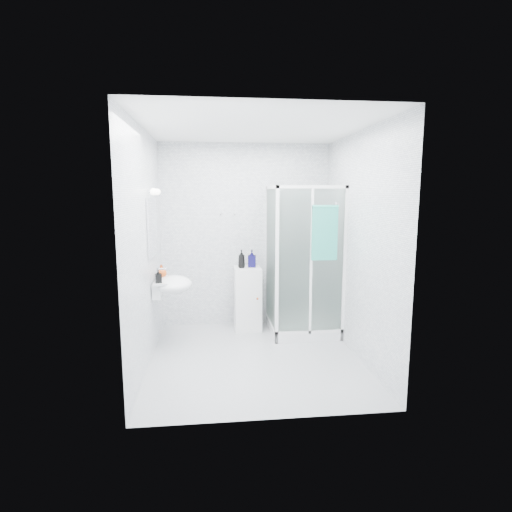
{
  "coord_description": "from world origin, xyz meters",
  "views": [
    {
      "loc": [
        -0.47,
        -4.4,
        1.89
      ],
      "look_at": [
        0.05,
        0.35,
        1.15
      ],
      "focal_mm": 28.0,
      "sensor_mm": 36.0,
      "label": 1
    }
  ],
  "objects": [
    {
      "name": "soap_dispenser_orange",
      "position": [
        -1.11,
        0.57,
        0.94
      ],
      "size": [
        0.15,
        0.15,
        0.16
      ],
      "primitive_type": "imported",
      "rotation": [
        0.0,
        0.0,
        0.19
      ],
      "color": "#C34A16",
      "rests_on": "wall_basin"
    },
    {
      "name": "wall_basin",
      "position": [
        -0.99,
        0.45,
        0.8
      ],
      "size": [
        0.46,
        0.56,
        0.35
      ],
      "color": "white",
      "rests_on": "ground"
    },
    {
      "name": "soap_dispenser_black",
      "position": [
        -1.11,
        0.28,
        0.94
      ],
      "size": [
        0.09,
        0.09,
        0.16
      ],
      "primitive_type": "imported",
      "rotation": [
        0.0,
        0.0,
        0.27
      ],
      "color": "black",
      "rests_on": "wall_basin"
    },
    {
      "name": "vanity_lights",
      "position": [
        -1.14,
        0.45,
        1.92
      ],
      "size": [
        0.1,
        0.4,
        0.08
      ],
      "color": "silver",
      "rests_on": "room"
    },
    {
      "name": "hand_towel",
      "position": [
        0.9,
        0.36,
        1.44
      ],
      "size": [
        0.32,
        0.05,
        0.68
      ],
      "color": "teal",
      "rests_on": "shower_enclosure"
    },
    {
      "name": "room",
      "position": [
        0.0,
        0.0,
        1.3
      ],
      "size": [
        2.4,
        2.6,
        2.6
      ],
      "color": "white",
      "rests_on": "ground"
    },
    {
      "name": "mirror",
      "position": [
        -1.19,
        0.45,
        1.5
      ],
      "size": [
        0.02,
        0.6,
        0.7
      ],
      "primitive_type": "cube",
      "color": "white",
      "rests_on": "room"
    },
    {
      "name": "shower_enclosure",
      "position": [
        0.67,
        0.77,
        0.45
      ],
      "size": [
        0.9,
        0.95,
        2.0
      ],
      "color": "white",
      "rests_on": "ground"
    },
    {
      "name": "storage_cabinet",
      "position": [
        0.01,
        1.02,
        0.44
      ],
      "size": [
        0.37,
        0.39,
        0.89
      ],
      "rotation": [
        0.0,
        0.0,
        0.01
      ],
      "color": "white",
      "rests_on": "ground"
    },
    {
      "name": "shampoo_bottle_b",
      "position": [
        0.07,
        1.05,
        1.01
      ],
      "size": [
        0.12,
        0.12,
        0.24
      ],
      "primitive_type": "imported",
      "rotation": [
        0.0,
        0.0,
        -0.11
      ],
      "color": "#0D0A3E",
      "rests_on": "storage_cabinet"
    },
    {
      "name": "wall_hooks",
      "position": [
        -0.25,
        1.26,
        1.62
      ],
      "size": [
        0.23,
        0.06,
        0.03
      ],
      "color": "silver",
      "rests_on": "room"
    },
    {
      "name": "shampoo_bottle_a",
      "position": [
        -0.08,
        1.0,
        1.01
      ],
      "size": [
        0.12,
        0.12,
        0.25
      ],
      "primitive_type": "imported",
      "rotation": [
        0.0,
        0.0,
        -0.32
      ],
      "color": "black",
      "rests_on": "storage_cabinet"
    }
  ]
}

